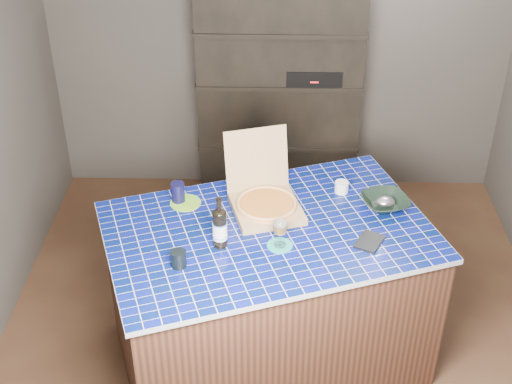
{
  "coord_description": "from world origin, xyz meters",
  "views": [
    {
      "loc": [
        -0.05,
        -3.36,
        3.26
      ],
      "look_at": [
        -0.13,
        0.0,
        1.04
      ],
      "focal_mm": 50.0,
      "sensor_mm": 36.0,
      "label": 1
    }
  ],
  "objects_px": {
    "wine_glass": "(280,227)",
    "kitchen_island": "(268,295)",
    "dvd_case": "(369,242)",
    "mead_bottle": "(220,227)",
    "bowl": "(385,202)",
    "pizza_box": "(266,201)"
  },
  "relations": [
    {
      "from": "wine_glass",
      "to": "pizza_box",
      "type": "bearing_deg",
      "value": 103.51
    },
    {
      "from": "wine_glass",
      "to": "dvd_case",
      "type": "bearing_deg",
      "value": 4.98
    },
    {
      "from": "pizza_box",
      "to": "wine_glass",
      "type": "height_order",
      "value": "pizza_box"
    },
    {
      "from": "kitchen_island",
      "to": "bowl",
      "type": "bearing_deg",
      "value": 0.01
    },
    {
      "from": "mead_bottle",
      "to": "wine_glass",
      "type": "xyz_separation_m",
      "value": [
        0.31,
        0.0,
        0.01
      ]
    },
    {
      "from": "mead_bottle",
      "to": "dvd_case",
      "type": "distance_m",
      "value": 0.8
    },
    {
      "from": "bowl",
      "to": "kitchen_island",
      "type": "bearing_deg",
      "value": -160.73
    },
    {
      "from": "mead_bottle",
      "to": "bowl",
      "type": "relative_size",
      "value": 1.15
    },
    {
      "from": "mead_bottle",
      "to": "dvd_case",
      "type": "bearing_deg",
      "value": 3.09
    },
    {
      "from": "mead_bottle",
      "to": "dvd_case",
      "type": "relative_size",
      "value": 1.76
    },
    {
      "from": "pizza_box",
      "to": "wine_glass",
      "type": "bearing_deg",
      "value": -92.88
    },
    {
      "from": "wine_glass",
      "to": "kitchen_island",
      "type": "bearing_deg",
      "value": 112.48
    },
    {
      "from": "kitchen_island",
      "to": "pizza_box",
      "type": "xyz_separation_m",
      "value": [
        -0.02,
        0.19,
        0.53
      ]
    },
    {
      "from": "kitchen_island",
      "to": "dvd_case",
      "type": "bearing_deg",
      "value": -30.25
    },
    {
      "from": "mead_bottle",
      "to": "bowl",
      "type": "distance_m",
      "value": 0.99
    },
    {
      "from": "kitchen_island",
      "to": "dvd_case",
      "type": "xyz_separation_m",
      "value": [
        0.54,
        -0.1,
        0.48
      ]
    },
    {
      "from": "mead_bottle",
      "to": "wine_glass",
      "type": "height_order",
      "value": "mead_bottle"
    },
    {
      "from": "bowl",
      "to": "wine_glass",
      "type": "bearing_deg",
      "value": -147.86
    },
    {
      "from": "kitchen_island",
      "to": "bowl",
      "type": "height_order",
      "value": "bowl"
    },
    {
      "from": "mead_bottle",
      "to": "wine_glass",
      "type": "bearing_deg",
      "value": 0.2
    },
    {
      "from": "pizza_box",
      "to": "dvd_case",
      "type": "height_order",
      "value": "pizza_box"
    },
    {
      "from": "pizza_box",
      "to": "bowl",
      "type": "height_order",
      "value": "pizza_box"
    }
  ]
}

